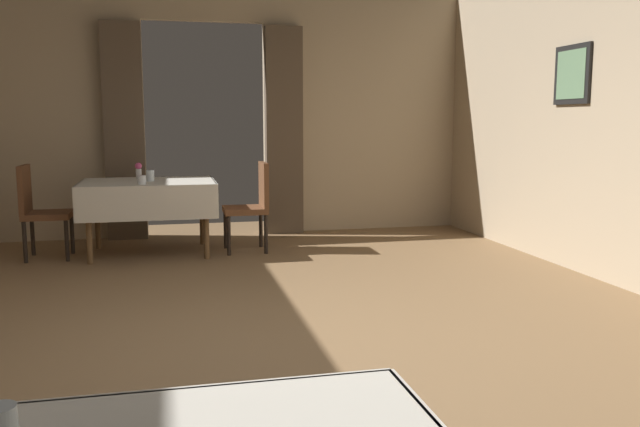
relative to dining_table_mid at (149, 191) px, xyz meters
name	(u,v)px	position (x,y,z in m)	size (l,w,h in m)	color
ground	(251,351)	(0.65, -3.14, -0.65)	(10.08, 10.08, 0.00)	olive
wall_back	(205,108)	(0.65, 1.04, 0.86)	(6.40, 0.27, 3.00)	tan
dining_table_mid	(149,191)	(0.00, 0.00, 0.00)	(1.34, 1.03, 0.75)	brown
chair_mid_left	(39,207)	(-1.05, -0.02, -0.13)	(0.44, 0.44, 0.93)	black
chair_mid_right	(253,202)	(1.05, -0.10, -0.13)	(0.44, 0.44, 0.93)	black
glass_near_b	(0,427)	(-0.12, -5.61, 0.14)	(0.06, 0.06, 0.08)	silver
flower_vase_mid	(139,170)	(-0.10, 0.26, 0.20)	(0.07, 0.07, 0.17)	silver
glass_mid_b	(150,176)	(0.02, -0.03, 0.16)	(0.08, 0.08, 0.11)	silver
glass_mid_c	(142,180)	(-0.05, -0.35, 0.15)	(0.08, 0.08, 0.09)	silver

